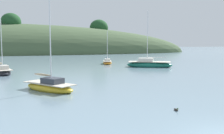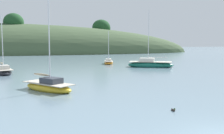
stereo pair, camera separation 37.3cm
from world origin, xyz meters
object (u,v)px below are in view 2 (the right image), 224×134
at_px(sailboat_grey_yawl, 109,62).
at_px(sailboat_white_near, 48,86).
at_px(duck_trailing, 173,110).
at_px(sailboat_red_portside, 150,64).

height_order(sailboat_grey_yawl, sailboat_white_near, sailboat_white_near).
bearing_deg(sailboat_grey_yawl, sailboat_white_near, -114.37).
bearing_deg(duck_trailing, sailboat_grey_yawl, 82.83).
height_order(sailboat_white_near, duck_trailing, sailboat_white_near).
xyz_separation_m(sailboat_red_portside, duck_trailing, (-9.35, -25.72, -0.38)).
relative_size(sailboat_grey_yawl, sailboat_white_near, 0.80).
bearing_deg(sailboat_red_portside, duck_trailing, -109.99).
height_order(sailboat_white_near, sailboat_red_portside, sailboat_red_portside).
bearing_deg(duck_trailing, sailboat_white_near, 129.55).
height_order(sailboat_red_portside, duck_trailing, sailboat_red_portside).
xyz_separation_m(sailboat_grey_yawl, sailboat_white_near, (-11.25, -24.84, 0.03)).
distance_m(sailboat_red_portside, duck_trailing, 27.37).
xyz_separation_m(sailboat_white_near, sailboat_red_portside, (16.41, 17.18, 0.09)).
bearing_deg(sailboat_red_portside, sailboat_white_near, -133.68).
relative_size(sailboat_grey_yawl, duck_trailing, 14.85).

